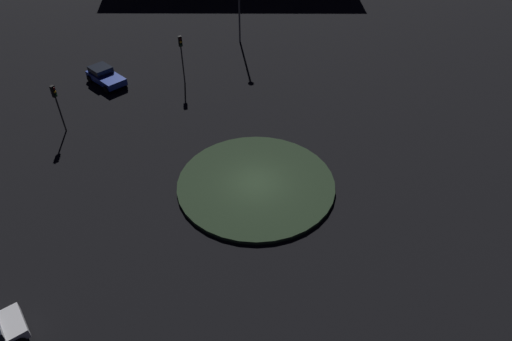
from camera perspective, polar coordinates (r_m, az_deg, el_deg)
name	(u,v)px	position (r m, az deg, el deg)	size (l,w,h in m)	color
ground_plane	(256,185)	(29.71, 0.00, -1.89)	(118.79, 118.79, 0.00)	black
roundabout_island	(256,184)	(29.62, 0.00, -1.70)	(10.50, 10.50, 0.25)	#263823
car_blue	(105,76)	(43.15, -18.83, 11.42)	(2.08, 4.00, 1.43)	#1E38A5
traffic_light_south	(181,51)	(40.40, -9.56, 14.93)	(0.36, 0.39, 4.45)	#2D2D2D
traffic_light_south_near	(56,100)	(36.38, -24.26, 8.31)	(0.36, 0.39, 3.93)	#2D2D2D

